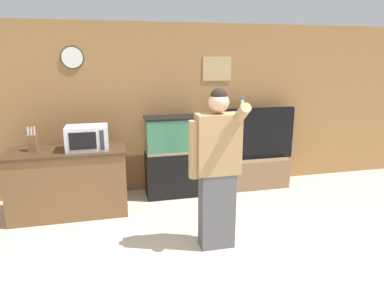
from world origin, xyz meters
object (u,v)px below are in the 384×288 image
microwave (87,138)px  knife_block (32,142)px  aquarium_on_stand (174,157)px  tv_on_stand (254,164)px  person_standing (217,168)px  counter_island (69,182)px

microwave → knife_block: knife_block is taller
aquarium_on_stand → tv_on_stand: bearing=1.7°
aquarium_on_stand → tv_on_stand: size_ratio=0.94×
knife_block → aquarium_on_stand: bearing=8.0°
aquarium_on_stand → person_standing: (0.19, -1.58, 0.31)m
counter_island → aquarium_on_stand: (1.49, 0.32, 0.16)m
tv_on_stand → knife_block: bearing=-174.6°
counter_island → knife_block: 0.71m
tv_on_stand → person_standing: size_ratio=0.74×
aquarium_on_stand → tv_on_stand: tv_on_stand is taller
microwave → knife_block: 0.70m
knife_block → aquarium_on_stand: aquarium_on_stand is taller
microwave → person_standing: person_standing is taller
aquarium_on_stand → person_standing: bearing=-83.0°
microwave → aquarium_on_stand: aquarium_on_stand is taller
microwave → knife_block: (-0.70, 0.09, -0.04)m
aquarium_on_stand → tv_on_stand: (1.35, 0.04, -0.23)m
counter_island → microwave: bearing=-7.7°
knife_block → tv_on_stand: tv_on_stand is taller
counter_island → person_standing: bearing=-36.7°
microwave → tv_on_stand: tv_on_stand is taller
counter_island → person_standing: 2.16m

